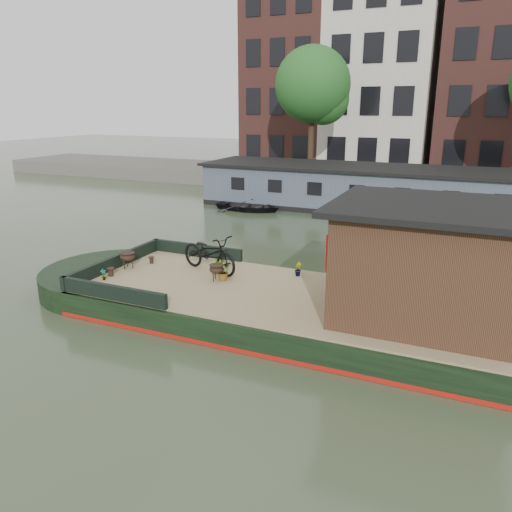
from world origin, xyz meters
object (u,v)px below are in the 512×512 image
at_px(cabin, 428,261).
at_px(brazier_front, 217,273).
at_px(brazier_rear, 128,260).
at_px(dinghy, 249,203).
at_px(bicycle, 209,253).

distance_m(cabin, brazier_front, 5.17).
relative_size(brazier_rear, dinghy, 0.14).
distance_m(bicycle, brazier_rear, 2.30).
height_order(bicycle, dinghy, bicycle).
xyz_separation_m(cabin, brazier_front, (-5.07, 0.19, -1.01)).
distance_m(cabin, dinghy, 14.92).
relative_size(cabin, bicycle, 2.04).
bearing_deg(brazier_front, brazier_rear, -178.25).
bearing_deg(dinghy, bicycle, -158.13).
xyz_separation_m(bicycle, brazier_rear, (-2.19, -0.67, -0.29)).
relative_size(bicycle, brazier_rear, 4.39).
bearing_deg(dinghy, brazier_front, -156.68).
height_order(bicycle, brazier_front, bicycle).
bearing_deg(bicycle, brazier_front, -119.23).
distance_m(brazier_front, dinghy, 12.11).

